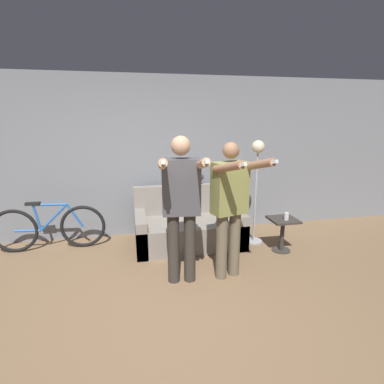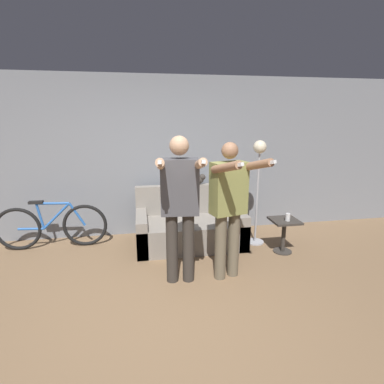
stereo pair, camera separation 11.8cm
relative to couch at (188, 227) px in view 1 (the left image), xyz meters
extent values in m
plane|color=#846647|center=(-0.49, -1.84, -0.27)|extent=(16.00, 16.00, 0.00)
cube|color=gray|center=(-0.49, 0.60, 1.03)|extent=(10.00, 0.05, 2.60)
cube|color=gray|center=(0.00, -0.05, -0.07)|extent=(1.64, 0.90, 0.40)
cube|color=gray|center=(0.00, 0.33, 0.37)|extent=(1.64, 0.14, 0.47)
cube|color=gray|center=(-0.74, -0.05, 0.00)|extent=(0.16, 0.90, 0.54)
cube|color=gray|center=(0.74, -0.05, 0.00)|extent=(0.16, 0.90, 0.54)
cylinder|color=#38332D|center=(-0.39, -1.07, 0.16)|extent=(0.14, 0.14, 0.85)
cylinder|color=#38332D|center=(-0.20, -1.09, 0.16)|extent=(0.14, 0.14, 0.85)
cube|color=#4C4C51|center=(-0.29, -1.08, 0.90)|extent=(0.45, 0.26, 0.64)
sphere|color=tan|center=(-0.29, -1.08, 1.37)|extent=(0.22, 0.22, 0.22)
cylinder|color=tan|center=(-0.52, -1.30, 1.20)|extent=(0.13, 0.51, 0.19)
cube|color=white|center=(-0.54, -1.55, 1.25)|extent=(0.05, 0.13, 0.06)
cylinder|color=tan|center=(-0.11, -1.34, 1.20)|extent=(0.13, 0.51, 0.19)
cube|color=white|center=(-0.13, -1.58, 1.25)|extent=(0.05, 0.13, 0.06)
cylinder|color=#6B604C|center=(0.20, -1.10, 0.14)|extent=(0.14, 0.14, 0.82)
cylinder|color=#6B604C|center=(0.38, -1.06, 0.14)|extent=(0.14, 0.14, 0.82)
cube|color=#8C8E4C|center=(0.29, -1.08, 0.86)|extent=(0.46, 0.32, 0.62)
sphere|color=#9E7051|center=(0.29, -1.08, 1.30)|extent=(0.19, 0.19, 0.19)
cylinder|color=#9E7051|center=(0.16, -1.36, 1.16)|extent=(0.22, 0.51, 0.21)
cube|color=white|center=(0.22, -1.60, 1.22)|extent=(0.07, 0.13, 0.06)
cylinder|color=#9E7051|center=(0.54, -1.26, 1.16)|extent=(0.22, 0.51, 0.21)
cube|color=white|center=(0.60, -1.50, 1.22)|extent=(0.07, 0.13, 0.06)
ellipsoid|color=#3D3833|center=(0.15, 0.33, 0.68)|extent=(0.29, 0.12, 0.14)
sphere|color=#3D3833|center=(0.27, 0.33, 0.73)|extent=(0.10, 0.10, 0.10)
ellipsoid|color=#3D3833|center=(-0.01, 0.35, 0.63)|extent=(0.16, 0.04, 0.04)
cone|color=#3D3833|center=(0.25, 0.31, 0.76)|extent=(0.03, 0.03, 0.03)
cone|color=#3D3833|center=(0.25, 0.35, 0.76)|extent=(0.03, 0.03, 0.03)
cylinder|color=#B2B2B7|center=(1.03, -0.15, -0.26)|extent=(0.28, 0.28, 0.02)
cylinder|color=#B2B2B7|center=(1.03, -0.15, 0.46)|extent=(0.03, 0.03, 1.46)
sphere|color=#F4E5C1|center=(1.03, -0.15, 1.25)|extent=(0.19, 0.19, 0.19)
cylinder|color=#38332D|center=(1.31, -0.55, -0.26)|extent=(0.27, 0.27, 0.02)
cylinder|color=#38332D|center=(1.31, -0.55, -0.03)|extent=(0.06, 0.06, 0.47)
cube|color=#38332D|center=(1.31, -0.55, 0.22)|extent=(0.39, 0.39, 0.03)
cylinder|color=white|center=(1.32, -0.60, 0.29)|extent=(0.07, 0.07, 0.11)
torus|color=black|center=(-1.59, 0.20, 0.06)|extent=(0.66, 0.05, 0.66)
torus|color=black|center=(-2.55, 0.20, 0.06)|extent=(0.66, 0.05, 0.66)
cylinder|color=blue|center=(-1.99, 0.20, 0.23)|extent=(0.42, 0.04, 0.41)
cylinder|color=blue|center=(-2.22, 0.20, 0.24)|extent=(0.10, 0.04, 0.40)
cylinder|color=blue|center=(-2.02, 0.20, 0.43)|extent=(0.46, 0.04, 0.05)
cylinder|color=blue|center=(-2.37, 0.20, 0.05)|extent=(0.36, 0.04, 0.05)
cylinder|color=blue|center=(-1.69, 0.20, 0.24)|extent=(0.23, 0.04, 0.38)
cube|color=black|center=(-2.25, 0.20, 0.46)|extent=(0.20, 0.07, 0.04)
camera|label=1|loc=(-0.84, -4.33, 1.66)|focal=28.00mm
camera|label=2|loc=(-0.72, -4.36, 1.66)|focal=28.00mm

